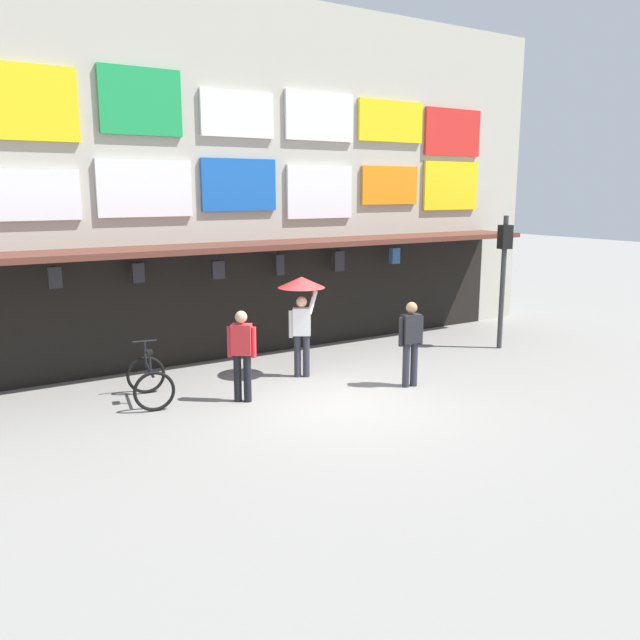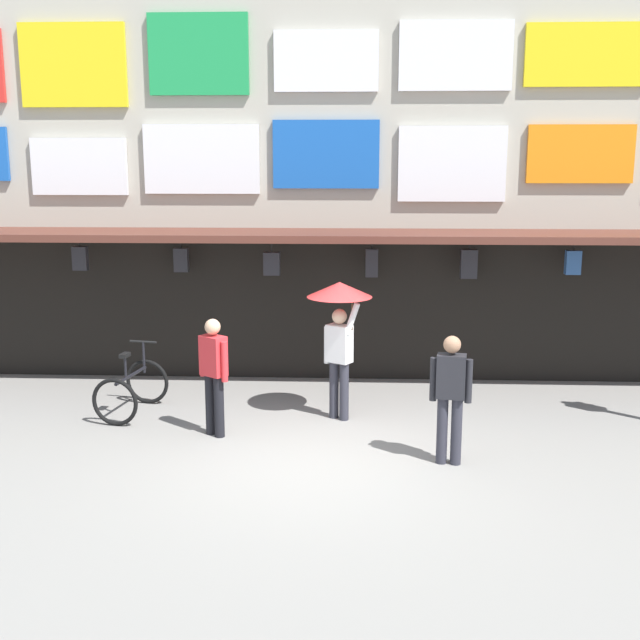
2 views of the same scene
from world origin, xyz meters
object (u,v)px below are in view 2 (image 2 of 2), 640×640
object	(u,v)px
bicycle_parked	(132,389)
pedestrian_in_blue	(214,370)
pedestrian_with_umbrella	(339,312)
pedestrian_in_yellow	(451,392)

from	to	relation	value
bicycle_parked	pedestrian_in_blue	distance (m)	1.77
bicycle_parked	pedestrian_with_umbrella	bearing A→B (deg)	-1.42
pedestrian_with_umbrella	pedestrian_in_yellow	bearing A→B (deg)	-49.82
pedestrian_in_yellow	pedestrian_with_umbrella	distance (m)	2.34
pedestrian_in_yellow	pedestrian_in_blue	xyz separation A→B (m)	(-3.17, 0.91, 0.00)
pedestrian_in_yellow	pedestrian_in_blue	size ratio (longest dim) A/B	1.00
pedestrian_in_yellow	pedestrian_with_umbrella	world-z (taller)	pedestrian_with_umbrella
pedestrian_with_umbrella	pedestrian_in_blue	size ratio (longest dim) A/B	1.24
bicycle_parked	pedestrian_in_yellow	xyz separation A→B (m)	(4.60, -1.79, 0.55)
pedestrian_in_yellow	pedestrian_in_blue	world-z (taller)	same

